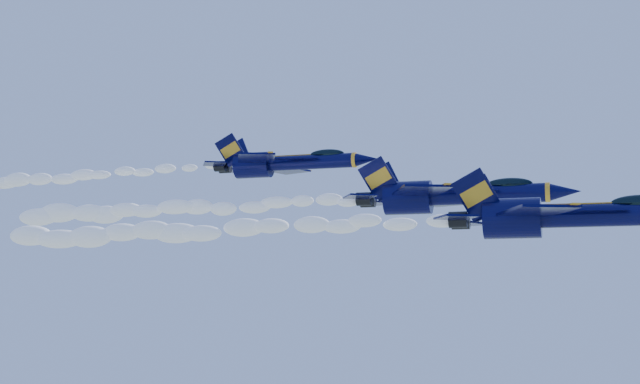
# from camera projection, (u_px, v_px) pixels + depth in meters

# --- Properties ---
(jet_lead) EXTENTS (16.22, 13.31, 6.03)m
(jet_lead) POSITION_uv_depth(u_px,v_px,m) (567.00, 215.00, 53.68)
(jet_lead) COLOR #050531
(smoke_trail_jet_lead) EXTENTS (31.49, 1.68, 1.51)m
(smoke_trail_jet_lead) POSITION_uv_depth(u_px,v_px,m) (219.00, 230.00, 60.07)
(smoke_trail_jet_lead) COLOR white
(jet_second) EXTENTS (17.38, 14.26, 6.46)m
(jet_second) POSITION_uv_depth(u_px,v_px,m) (451.00, 195.00, 70.13)
(jet_second) COLOR #050531
(smoke_trail_jet_second) EXTENTS (31.49, 1.80, 1.62)m
(smoke_trail_jet_second) POSITION_uv_depth(u_px,v_px,m) (183.00, 209.00, 76.67)
(smoke_trail_jet_second) COLOR white
(jet_third) EXTENTS (15.22, 12.49, 5.66)m
(jet_third) POSITION_uv_depth(u_px,v_px,m) (285.00, 163.00, 80.15)
(jet_third) COLOR #050531
(smoke_trail_jet_third) EXTENTS (31.49, 1.57, 1.42)m
(smoke_trail_jet_third) POSITION_uv_depth(u_px,v_px,m) (68.00, 177.00, 86.43)
(smoke_trail_jet_third) COLOR white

